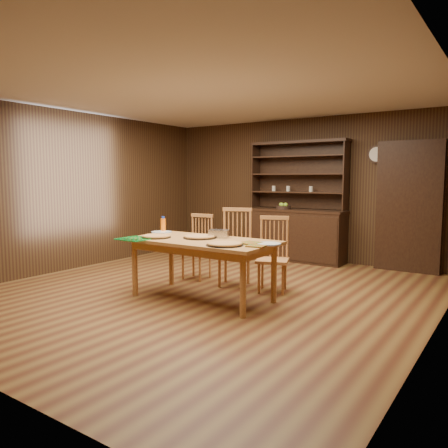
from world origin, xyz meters
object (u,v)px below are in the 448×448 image
Objects in this scene: china_hutch at (296,228)px; chair_center at (236,244)px; chair_right at (273,252)px; juice_bottle at (163,225)px; dining_table at (202,246)px; chair_left at (199,244)px.

china_hutch is 2.00× the size of chair_center.
juice_bottle is at bearing 179.17° from chair_right.
chair_right is (0.61, -0.01, -0.05)m from chair_center.
dining_table is 1.02m from juice_bottle.
juice_bottle is (-0.79, -2.70, 0.25)m from china_hutch.
chair_center is (0.67, -0.01, 0.07)m from chair_left.
chair_left is 0.89× the size of chair_center.
china_hutch is 1.17× the size of dining_table.
chair_right is (0.53, 0.87, -0.14)m from dining_table.
china_hutch reaches higher than chair_right.
dining_table is 1.71× the size of chair_center.
chair_center reaches higher than dining_table.
chair_center is (0.08, -2.16, -0.02)m from china_hutch.
china_hutch is 2.83m from juice_bottle.
chair_left reaches higher than juice_bottle.
chair_center is at bearing 32.04° from juice_bottle.
china_hutch is 2.25× the size of chair_left.
chair_center is 5.01× the size of juice_bottle.
china_hutch reaches higher than juice_bottle.
chair_right reaches higher than juice_bottle.
chair_left is at bearing 129.60° from dining_table.
china_hutch reaches higher than chair_center.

